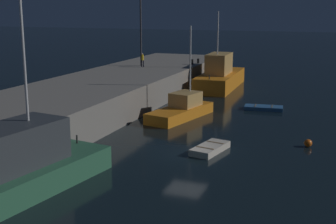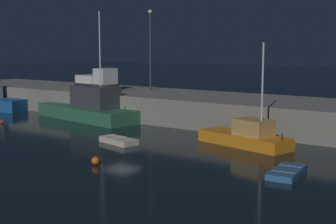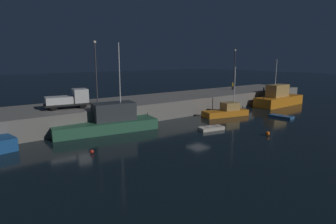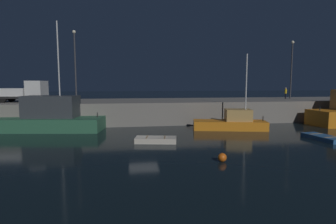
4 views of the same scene
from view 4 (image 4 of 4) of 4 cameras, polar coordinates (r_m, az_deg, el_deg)
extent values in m
plane|color=black|center=(22.87, -5.31, -5.88)|extent=(320.00, 320.00, 0.00)
cube|color=gray|center=(34.56, -6.65, 0.33)|extent=(73.91, 10.28, 2.62)
cylinder|color=#262626|center=(34.20, 29.90, 0.70)|extent=(0.10, 0.10, 0.50)
cube|color=orange|center=(28.36, 13.07, -2.76)|extent=(7.77, 4.02, 0.92)
cube|color=tan|center=(28.37, 14.85, -0.63)|extent=(2.96, 2.49, 1.21)
cylinder|color=silver|center=(28.34, 16.50, 6.25)|extent=(0.14, 0.14, 5.64)
cylinder|color=#262626|center=(29.01, 19.77, -1.35)|extent=(0.10, 0.10, 0.50)
cube|color=#2D6647|center=(30.26, -25.80, -2.27)|extent=(13.31, 6.16, 1.32)
cube|color=#33383D|center=(29.56, -23.78, 1.08)|extent=(5.50, 3.46, 2.21)
cylinder|color=silver|center=(29.24, -22.55, 10.54)|extent=(0.14, 0.14, 7.42)
cylinder|color=#262626|center=(28.12, -14.96, -0.59)|extent=(0.10, 0.10, 0.50)
cube|color=beige|center=(21.56, -2.63, -6.00)|extent=(3.51, 2.03, 0.43)
cube|color=olive|center=(21.58, -4.56, -5.36)|extent=(0.33, 1.26, 0.04)
cube|color=olive|center=(21.46, -0.70, -5.41)|extent=(0.33, 1.26, 0.04)
cube|color=#2D6099|center=(26.18, 30.39, -4.78)|extent=(1.89, 3.62, 0.35)
cube|color=olive|center=(26.68, 29.24, -4.10)|extent=(1.37, 0.23, 0.04)
cube|color=olive|center=(25.63, 31.63, -4.61)|extent=(1.37, 0.23, 0.04)
sphere|color=orange|center=(16.65, 11.60, -9.55)|extent=(0.54, 0.54, 0.54)
cylinder|color=#38383D|center=(36.83, -19.32, 9.09)|extent=(0.20, 0.20, 8.57)
sphere|color=#F9EFCC|center=(37.37, -19.57, 15.93)|extent=(0.44, 0.44, 0.44)
cylinder|color=#38383D|center=(42.65, 25.02, 7.94)|extent=(0.20, 0.20, 7.88)
sphere|color=#F9EFCC|center=(43.03, 25.27, 13.43)|extent=(0.44, 0.44, 0.44)
cylinder|color=black|center=(35.19, -25.53, 2.75)|extent=(0.93, 0.40, 0.90)
cylinder|color=black|center=(33.56, -26.79, 2.57)|extent=(0.93, 0.40, 0.90)
cylinder|color=black|center=(36.82, -30.63, 2.62)|extent=(0.93, 0.40, 0.90)
cylinder|color=black|center=(35.27, -32.07, 2.43)|extent=(0.93, 0.40, 0.90)
cube|color=black|center=(35.17, -28.81, 2.80)|extent=(5.86, 2.90, 0.25)
cube|color=silver|center=(34.39, -26.40, 4.55)|extent=(2.08, 2.37, 1.78)
cube|color=silver|center=(35.63, -30.30, 3.69)|extent=(3.52, 2.57, 0.91)
cylinder|color=black|center=(41.28, 24.01, 3.12)|extent=(0.13, 0.13, 0.77)
cylinder|color=black|center=(41.58, 23.93, 3.14)|extent=(0.13, 0.13, 0.77)
cylinder|color=yellow|center=(41.41, 24.01, 4.10)|extent=(0.38, 0.38, 0.63)
sphere|color=beige|center=(41.40, 24.04, 4.69)|extent=(0.19, 0.19, 0.19)
camera|label=1|loc=(29.69, -73.50, 10.75)|focal=49.94mm
camera|label=2|loc=(27.48, 94.29, 5.19)|focal=50.62mm
camera|label=3|loc=(23.82, -108.79, 8.54)|focal=30.04mm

